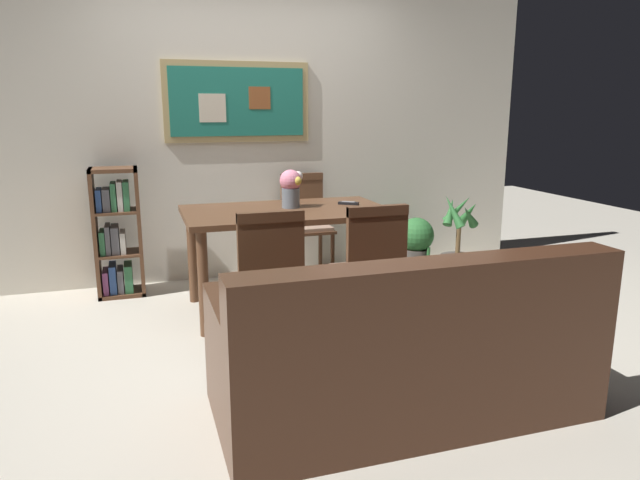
# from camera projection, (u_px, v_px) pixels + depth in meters

# --- Properties ---
(ground_plane) EXTENTS (12.00, 12.00, 0.00)m
(ground_plane) POSITION_uv_depth(u_px,v_px,m) (299.00, 335.00, 3.82)
(ground_plane) COLOR beige
(wall_back_with_painting) EXTENTS (5.20, 0.14, 2.60)m
(wall_back_with_painting) POSITION_uv_depth(u_px,v_px,m) (249.00, 128.00, 4.98)
(wall_back_with_painting) COLOR silver
(wall_back_with_painting) RESTS_ON ground_plane
(dining_table) EXTENTS (1.48, 0.89, 0.75)m
(dining_table) POSITION_uv_depth(u_px,v_px,m) (287.00, 223.00, 4.20)
(dining_table) COLOR brown
(dining_table) RESTS_ON ground_plane
(dining_chair_near_left) EXTENTS (0.40, 0.41, 0.91)m
(dining_chair_near_left) POSITION_uv_depth(u_px,v_px,m) (268.00, 272.00, 3.36)
(dining_chair_near_left) COLOR brown
(dining_chair_near_left) RESTS_ON ground_plane
(dining_chair_far_right) EXTENTS (0.40, 0.41, 0.91)m
(dining_chair_far_right) POSITION_uv_depth(u_px,v_px,m) (305.00, 217.00, 5.06)
(dining_chair_far_right) COLOR brown
(dining_chair_far_right) RESTS_ON ground_plane
(dining_chair_near_right) EXTENTS (0.40, 0.41, 0.91)m
(dining_chair_near_right) POSITION_uv_depth(u_px,v_px,m) (370.00, 263.00, 3.55)
(dining_chair_near_right) COLOR brown
(dining_chair_near_right) RESTS_ON ground_plane
(leather_couch) EXTENTS (1.80, 0.84, 0.84)m
(leather_couch) POSITION_uv_depth(u_px,v_px,m) (404.00, 354.00, 2.77)
(leather_couch) COLOR #472819
(leather_couch) RESTS_ON ground_plane
(bookshelf) EXTENTS (0.36, 0.28, 1.02)m
(bookshelf) POSITION_uv_depth(u_px,v_px,m) (116.00, 235.00, 4.55)
(bookshelf) COLOR brown
(bookshelf) RESTS_ON ground_plane
(potted_ivy) EXTENTS (0.32, 0.32, 0.54)m
(potted_ivy) POSITION_uv_depth(u_px,v_px,m) (416.00, 243.00, 5.30)
(potted_ivy) COLOR #4C4742
(potted_ivy) RESTS_ON ground_plane
(potted_palm) EXTENTS (0.35, 0.36, 0.77)m
(potted_palm) POSITION_uv_depth(u_px,v_px,m) (457.00, 252.00, 4.94)
(potted_palm) COLOR #4C4742
(potted_palm) RESTS_ON ground_plane
(flower_vase) EXTENTS (0.18, 0.17, 0.28)m
(flower_vase) POSITION_uv_depth(u_px,v_px,m) (291.00, 186.00, 4.22)
(flower_vase) COLOR slate
(flower_vase) RESTS_ON dining_table
(tv_remote) EXTENTS (0.15, 0.13, 0.02)m
(tv_remote) POSITION_uv_depth(u_px,v_px,m) (348.00, 203.00, 4.39)
(tv_remote) COLOR black
(tv_remote) RESTS_ON dining_table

